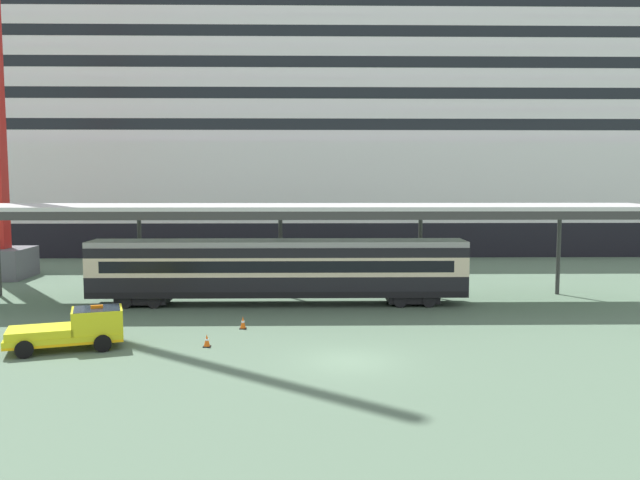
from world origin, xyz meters
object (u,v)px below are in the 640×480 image
at_px(service_truck, 77,328).
at_px(traffic_cone_mid, 207,341).
at_px(cruise_ship, 196,140).
at_px(traffic_cone_near, 243,323).
at_px(train_carriage, 278,269).

relative_size(service_truck, traffic_cone_mid, 9.07).
relative_size(cruise_ship, traffic_cone_near, 265.61).
height_order(cruise_ship, traffic_cone_mid, cruise_ship).
xyz_separation_m(cruise_ship, train_carriage, (11.64, -38.20, -10.21)).
relative_size(train_carriage, traffic_cone_mid, 38.55).
distance_m(cruise_ship, service_truck, 50.13).
bearing_deg(traffic_cone_mid, train_carriage, 74.05).
bearing_deg(train_carriage, traffic_cone_mid, -105.95).
bearing_deg(traffic_cone_near, service_truck, -152.48).
distance_m(cruise_ship, traffic_cone_near, 47.54).
xyz_separation_m(service_truck, traffic_cone_near, (7.45, 3.88, -0.66)).
relative_size(traffic_cone_near, traffic_cone_mid, 1.09).
height_order(train_carriage, traffic_cone_near, train_carriage).
bearing_deg(cruise_ship, traffic_cone_near, -77.38).
distance_m(cruise_ship, train_carriage, 41.22).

